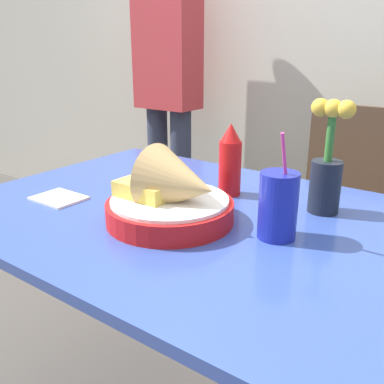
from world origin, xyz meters
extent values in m
cube|color=#334C9E|center=(0.00, 0.00, 0.72)|extent=(1.25, 0.83, 0.02)
cylinder|color=#4C4C51|center=(-0.56, 0.35, 0.35)|extent=(0.05, 0.05, 0.71)
cylinder|color=#473323|center=(-0.06, 0.50, 0.21)|extent=(0.03, 0.03, 0.42)
cylinder|color=#473323|center=(0.30, 0.50, 0.21)|extent=(0.03, 0.03, 0.42)
cylinder|color=#473323|center=(-0.06, 0.86, 0.21)|extent=(0.03, 0.03, 0.42)
cube|color=#473323|center=(0.12, 0.68, 0.43)|extent=(0.40, 0.40, 0.02)
cube|color=#473323|center=(0.12, 0.86, 0.67)|extent=(0.40, 0.03, 0.46)
cylinder|color=red|center=(-0.04, -0.08, 0.75)|extent=(0.29, 0.29, 0.05)
cylinder|color=white|center=(-0.04, -0.08, 0.78)|extent=(0.27, 0.27, 0.01)
cone|color=tan|center=(-0.01, -0.08, 0.83)|extent=(0.16, 0.16, 0.16)
cube|color=#E5C14C|center=(-0.09, -0.09, 0.80)|extent=(0.13, 0.11, 0.04)
cylinder|color=red|center=(-0.03, 0.16, 0.80)|extent=(0.06, 0.06, 0.15)
cone|color=red|center=(-0.03, 0.16, 0.90)|extent=(0.05, 0.05, 0.05)
cylinder|color=#192399|center=(0.19, -0.01, 0.80)|extent=(0.08, 0.08, 0.14)
cylinder|color=black|center=(0.19, -0.01, 0.79)|extent=(0.07, 0.07, 0.12)
cylinder|color=#EA3884|center=(0.20, -0.01, 0.87)|extent=(0.01, 0.07, 0.19)
cylinder|color=black|center=(0.22, 0.19, 0.79)|extent=(0.07, 0.07, 0.13)
cylinder|color=#33722D|center=(0.22, 0.19, 0.91)|extent=(0.02, 0.02, 0.11)
sphere|color=gold|center=(0.22, 0.19, 0.98)|extent=(0.04, 0.04, 0.04)
sphere|color=gold|center=(0.19, 0.19, 0.98)|extent=(0.04, 0.04, 0.04)
sphere|color=gold|center=(0.25, 0.19, 0.98)|extent=(0.04, 0.04, 0.04)
cube|color=white|center=(-0.37, -0.14, 0.73)|extent=(0.13, 0.10, 0.01)
cylinder|color=#2D3347|center=(-0.97, 0.96, 0.40)|extent=(0.11, 0.11, 0.81)
cylinder|color=#2D3347|center=(-0.81, 0.96, 0.40)|extent=(0.11, 0.11, 0.81)
cube|color=#B23338|center=(-0.89, 0.96, 1.14)|extent=(0.32, 0.18, 0.67)
camera|label=1|loc=(0.54, -0.78, 1.11)|focal=40.00mm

